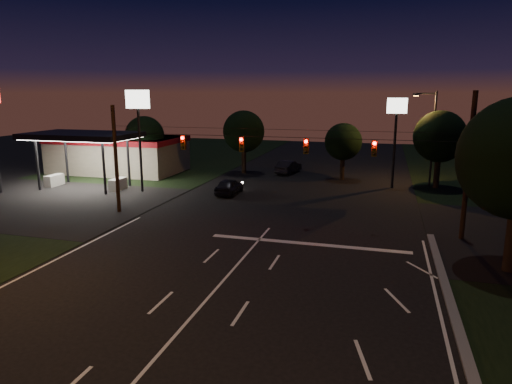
% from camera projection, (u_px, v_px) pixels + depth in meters
% --- Properties ---
extents(ground, '(140.00, 140.00, 0.00)m').
position_uv_depth(ground, '(179.00, 331.00, 17.31)').
color(ground, black).
rests_on(ground, ground).
extents(cross_street_left, '(20.00, 16.00, 0.02)m').
position_uv_depth(cross_street_left, '(41.00, 202.00, 37.67)').
color(cross_street_left, black).
rests_on(cross_street_left, ground).
extents(stop_bar, '(12.00, 0.50, 0.01)m').
position_uv_depth(stop_bar, '(308.00, 244.00, 27.32)').
color(stop_bar, silver).
rests_on(stop_bar, ground).
extents(utility_pole_right, '(0.30, 0.30, 9.00)m').
position_uv_depth(utility_pole_right, '(461.00, 239.00, 28.22)').
color(utility_pole_right, black).
rests_on(utility_pole_right, ground).
extents(utility_pole_left, '(0.28, 0.28, 8.00)m').
position_uv_depth(utility_pole_left, '(119.00, 212.00, 34.60)').
color(utility_pole_left, black).
rests_on(utility_pole_left, ground).
extents(signal_span, '(24.00, 0.40, 1.56)m').
position_uv_depth(signal_span, '(273.00, 144.00, 30.21)').
color(signal_span, black).
rests_on(signal_span, ground).
extents(gas_station, '(14.20, 16.10, 5.25)m').
position_uv_depth(gas_station, '(117.00, 152.00, 51.19)').
color(gas_station, gray).
rests_on(gas_station, ground).
extents(pole_sign_left_near, '(2.20, 0.30, 9.10)m').
position_uv_depth(pole_sign_left_near, '(138.00, 115.00, 40.23)').
color(pole_sign_left_near, black).
rests_on(pole_sign_left_near, ground).
extents(pole_sign_right, '(1.80, 0.30, 8.40)m').
position_uv_depth(pole_sign_right, '(396.00, 122.00, 42.06)').
color(pole_sign_right, black).
rests_on(pole_sign_right, ground).
extents(street_light_right_far, '(2.20, 0.35, 9.00)m').
position_uv_depth(street_light_right_far, '(431.00, 132.00, 43.29)').
color(street_light_right_far, black).
rests_on(street_light_right_far, ground).
extents(tree_far_a, '(4.20, 4.20, 6.42)m').
position_uv_depth(tree_far_a, '(145.00, 136.00, 49.50)').
color(tree_far_a, black).
rests_on(tree_far_a, ground).
extents(tree_far_b, '(4.60, 4.60, 6.98)m').
position_uv_depth(tree_far_b, '(244.00, 132.00, 50.54)').
color(tree_far_b, black).
rests_on(tree_far_b, ground).
extents(tree_far_c, '(3.80, 3.80, 5.86)m').
position_uv_depth(tree_far_c, '(343.00, 142.00, 46.80)').
color(tree_far_c, black).
rests_on(tree_far_c, ground).
extents(tree_far_d, '(4.80, 4.80, 7.30)m').
position_uv_depth(tree_far_d, '(440.00, 137.00, 42.36)').
color(tree_far_d, black).
rests_on(tree_far_d, ground).
extents(car_oncoming_a, '(1.71, 4.18, 1.42)m').
position_uv_depth(car_oncoming_a, '(229.00, 186.00, 40.64)').
color(car_oncoming_a, black).
rests_on(car_oncoming_a, ground).
extents(car_oncoming_b, '(2.30, 4.60, 1.45)m').
position_uv_depth(car_oncoming_b, '(289.00, 167.00, 51.13)').
color(car_oncoming_b, black).
rests_on(car_oncoming_b, ground).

